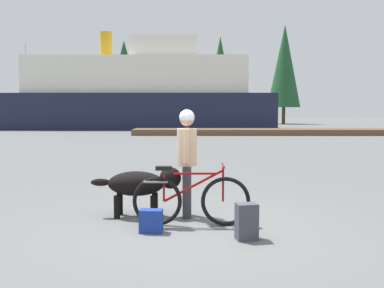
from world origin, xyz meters
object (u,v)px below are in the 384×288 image
Objects in this scene: dog at (142,184)px; backpack at (247,221)px; ferry_boat at (140,95)px; handbag_pannier at (151,221)px; bicycle at (191,200)px; sailboat_moored at (28,124)px; person_cyclist at (187,152)px.

dog is 1.99m from backpack.
ferry_boat is (-5.70, 33.19, 2.83)m from backpack.
backpack reaches higher than handbag_pannier.
bicycle reaches higher than dog.
bicycle is 1.20× the size of dog.
dog is 32.19m from sailboat_moored.
backpack is at bearing -80.25° from ferry_boat.
bicycle is 33.03m from sailboat_moored.
handbag_pannier is 0.01× the size of ferry_boat.
ferry_boat is at bearing 99.75° from backpack.
bicycle is at bearing -64.53° from sailboat_moored.
ferry_boat reaches higher than dog.
bicycle is 0.24× the size of sailboat_moored.
dog is at bearing 145.59° from bicycle.
sailboat_moored is at bearing 115.47° from bicycle.
person_cyclist is 32.42m from ferry_boat.
dog reaches higher than backpack.
dog is (-0.73, 0.01, -0.51)m from person_cyclist.
backpack is (1.55, -1.21, -0.29)m from dog.
ferry_boat is (-4.39, 32.87, 2.91)m from handbag_pannier.
person_cyclist is at bearing -81.32° from ferry_boat.
handbag_pannier is at bearing -65.66° from sailboat_moored.
handbag_pannier is at bearing 166.48° from backpack.
bicycle is 33.01m from ferry_boat.
bicycle reaches higher than backpack.
sailboat_moored is at bearing 116.14° from backpack.
ferry_boat is at bearing 97.60° from handbag_pannier.
backpack is 1.49× the size of handbag_pannier.
ferry_boat is (-4.15, 31.98, 2.54)m from dog.
sailboat_moored reaches higher than person_cyclist.
person_cyclist reaches higher than dog.
ferry_boat is (-4.88, 31.99, 2.02)m from person_cyclist.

